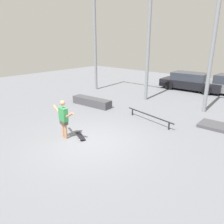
{
  "coord_description": "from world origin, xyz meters",
  "views": [
    {
      "loc": [
        5.76,
        -5.15,
        3.83
      ],
      "look_at": [
        -0.42,
        1.75,
        0.71
      ],
      "focal_mm": 35.0,
      "sensor_mm": 36.0,
      "label": 1
    }
  ],
  "objects": [
    {
      "name": "canopy_support_left",
      "position": [
        -4.25,
        6.75,
        4.07
      ],
      "size": [
        4.88,
        0.2,
        6.93
      ],
      "color": "gray",
      "rests_on": "ground_plane"
    },
    {
      "name": "parked_car_black",
      "position": [
        -0.9,
        11.45,
        0.65
      ],
      "size": [
        4.69,
        2.1,
        1.34
      ],
      "rotation": [
        0.0,
        0.0,
        0.06
      ],
      "color": "black",
      "rests_on": "ground_plane"
    },
    {
      "name": "skateboarder",
      "position": [
        -1.05,
        -0.41,
        0.87
      ],
      "size": [
        1.39,
        0.23,
        1.58
      ],
      "rotation": [
        0.0,
        0.0,
        -0.07
      ],
      "color": "tan",
      "rests_on": "ground_plane"
    },
    {
      "name": "grind_box",
      "position": [
        -3.57,
        3.43,
        0.23
      ],
      "size": [
        2.66,
        0.84,
        0.46
      ],
      "primitive_type": "cube",
      "rotation": [
        0.0,
        0.0,
        0.08
      ],
      "color": "#47474C",
      "rests_on": "ground_plane"
    },
    {
      "name": "ground_plane",
      "position": [
        0.0,
        0.0,
        0.0
      ],
      "size": [
        36.0,
        36.0,
        0.0
      ],
      "primitive_type": "plane",
      "color": "slate"
    },
    {
      "name": "grind_rail",
      "position": [
        0.5,
        3.42,
        0.3
      ],
      "size": [
        2.89,
        0.64,
        0.37
      ],
      "rotation": [
        0.0,
        0.0,
        -0.2
      ],
      "color": "black",
      "rests_on": "ground_plane"
    },
    {
      "name": "skateboard",
      "position": [
        -0.63,
        0.04,
        0.06
      ],
      "size": [
        0.84,
        0.53,
        0.08
      ],
      "rotation": [
        0.0,
        0.0,
        -0.43
      ],
      "color": "black",
      "rests_on": "ground_plane"
    }
  ]
}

